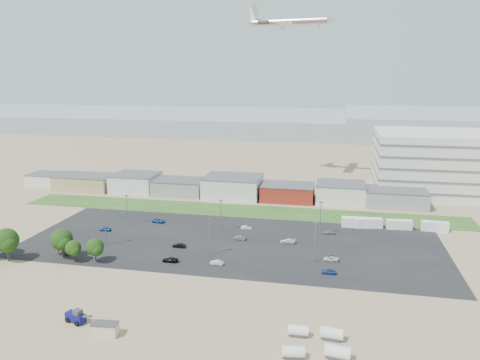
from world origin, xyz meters
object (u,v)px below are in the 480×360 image
(parked_car_12, at_px, (288,241))
(parked_car_11, at_px, (246,228))
(storage_tank_nw, at_px, (298,330))
(parked_car_7, at_px, (240,238))
(parked_car_4, at_px, (179,245))
(parked_car_10, at_px, (66,252))
(parked_car_9, at_px, (159,221))
(parked_car_3, at_px, (170,260))
(parked_car_0, at_px, (331,259))
(parked_car_2, at_px, (329,271))
(airliner, at_px, (289,22))
(parked_car_13, at_px, (217,262))
(telehandler, at_px, (75,316))
(box_trailer_a, at_px, (355,222))
(parked_car_5, at_px, (105,229))
(portable_shed, at_px, (105,329))
(parked_car_8, at_px, (330,232))

(parked_car_12, bearing_deg, parked_car_11, -128.62)
(storage_tank_nw, relative_size, parked_car_7, 1.03)
(parked_car_4, distance_m, parked_car_10, 30.55)
(parked_car_9, bearing_deg, parked_car_3, -150.65)
(parked_car_0, distance_m, parked_car_4, 42.08)
(parked_car_2, bearing_deg, parked_car_11, -138.74)
(parked_car_2, distance_m, parked_car_11, 39.08)
(airliner, relative_size, parked_car_11, 11.66)
(airliner, bearing_deg, parked_car_13, -84.65)
(parked_car_4, height_order, parked_car_11, parked_car_4)
(telehandler, distance_m, parked_car_12, 64.01)
(box_trailer_a, xyz_separation_m, parked_car_11, (-33.58, -9.34, -1.01))
(airliner, height_order, parked_car_9, airliner)
(box_trailer_a, distance_m, parked_car_13, 52.44)
(parked_car_5, distance_m, parked_car_9, 17.40)
(parked_car_0, relative_size, parked_car_9, 0.94)
(parked_car_9, bearing_deg, parked_car_10, 158.41)
(parked_car_0, relative_size, parked_car_7, 1.09)
(parked_car_0, distance_m, parked_car_9, 60.15)
(telehandler, bearing_deg, airliner, 97.55)
(portable_shed, xyz_separation_m, parked_car_8, (39.92, 66.61, -0.66))
(parked_car_3, bearing_deg, portable_shed, 0.61)
(parked_car_4, bearing_deg, parked_car_2, 81.07)
(storage_tank_nw, height_order, parked_car_10, storage_tank_nw)
(parked_car_8, height_order, parked_car_9, parked_car_9)
(parked_car_2, xyz_separation_m, parked_car_7, (-26.22, 19.28, -0.01))
(telehandler, height_order, parked_car_7, telehandler)
(parked_car_0, bearing_deg, parked_car_7, -114.54)
(parked_car_3, height_order, parked_car_9, parked_car_3)
(telehandler, distance_m, parked_car_0, 64.08)
(parked_car_5, distance_m, parked_car_13, 44.85)
(portable_shed, height_order, parked_car_8, portable_shed)
(storage_tank_nw, relative_size, parked_car_8, 1.12)
(parked_car_0, height_order, parked_car_11, parked_car_11)
(storage_tank_nw, relative_size, airliner, 0.09)
(parked_car_3, bearing_deg, airliner, 170.01)
(parked_car_5, height_order, parked_car_12, parked_car_12)
(telehandler, bearing_deg, parked_car_10, 142.91)
(parked_car_9, bearing_deg, parked_car_13, -134.42)
(parked_car_5, relative_size, parked_car_11, 1.02)
(storage_tank_nw, relative_size, box_trailer_a, 0.45)
(parked_car_4, relative_size, parked_car_5, 1.05)
(parked_car_2, distance_m, parked_car_7, 32.54)
(parked_car_4, distance_m, parked_car_11, 24.90)
(parked_car_0, relative_size, parked_car_10, 0.92)
(parked_car_3, xyz_separation_m, parked_car_4, (-1.16, 10.44, 0.00))
(storage_tank_nw, relative_size, parked_car_4, 1.02)
(parked_car_9, relative_size, parked_car_10, 0.98)
(parked_car_4, bearing_deg, parked_car_5, -104.19)
(telehandler, relative_size, parked_car_10, 1.57)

